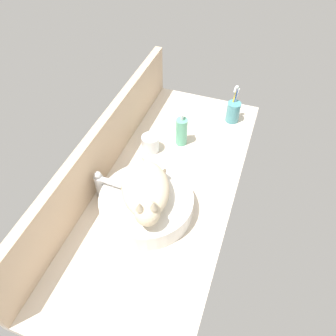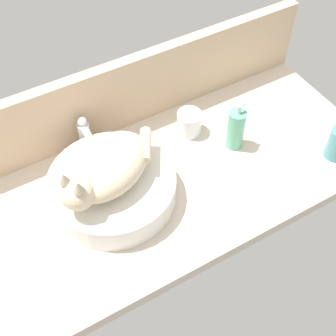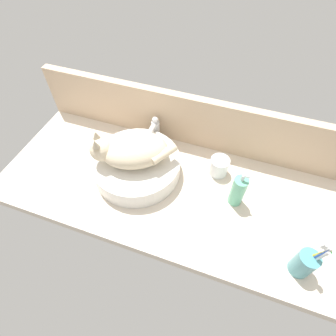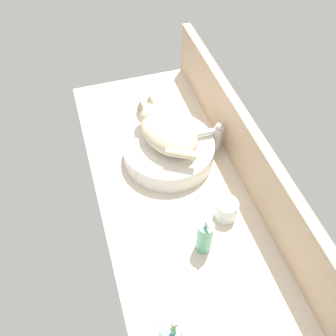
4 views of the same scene
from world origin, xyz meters
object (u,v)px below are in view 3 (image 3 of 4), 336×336
(soap_dispenser, at_px, (238,191))
(water_glass, at_px, (219,167))
(cat, at_px, (131,150))
(toothbrush_cup, at_px, (305,263))
(faucet, at_px, (155,130))
(sink_basin, at_px, (137,166))

(soap_dispenser, distance_m, water_glass, 0.15)
(cat, height_order, soap_dispenser, cat)
(soap_dispenser, relative_size, toothbrush_cup, 0.89)
(faucet, relative_size, toothbrush_cup, 0.73)
(sink_basin, height_order, cat, cat)
(cat, relative_size, soap_dispenser, 1.82)
(sink_basin, height_order, faucet, faucet)
(faucet, distance_m, toothbrush_cup, 0.74)
(cat, height_order, water_glass, cat)
(faucet, height_order, water_glass, faucet)
(faucet, relative_size, water_glass, 1.76)
(cat, relative_size, water_glass, 3.95)
(faucet, bearing_deg, toothbrush_cup, -30.56)
(sink_basin, bearing_deg, faucet, 87.80)
(soap_dispenser, bearing_deg, toothbrush_cup, -37.68)
(faucet, distance_m, soap_dispenser, 0.44)
(toothbrush_cup, bearing_deg, soap_dispenser, 142.32)
(toothbrush_cup, height_order, water_glass, toothbrush_cup)
(cat, xyz_separation_m, faucet, (0.02, 0.19, -0.07))
(sink_basin, relative_size, water_glass, 4.54)
(faucet, bearing_deg, soap_dispenser, -25.68)
(faucet, bearing_deg, sink_basin, -92.20)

